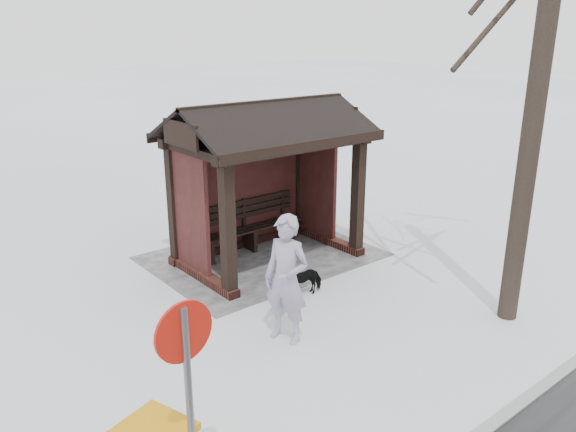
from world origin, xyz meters
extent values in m
plane|color=white|center=(0.00, 0.00, 0.00)|extent=(120.00, 120.00, 0.00)
cube|color=gray|center=(0.00, 5.50, 0.01)|extent=(120.00, 0.15, 0.06)
cube|color=#97979C|center=(0.00, -0.20, 0.01)|extent=(4.20, 3.20, 0.02)
cube|color=#371614|center=(0.00, -0.90, 0.08)|extent=(3.30, 0.22, 0.16)
cube|color=#371614|center=(-1.50, 0.00, 0.08)|extent=(0.22, 2.10, 0.16)
cube|color=#371614|center=(1.50, 0.00, 0.08)|extent=(0.22, 2.10, 0.16)
cube|color=black|center=(-1.50, 0.90, 1.15)|extent=(0.20, 0.20, 2.30)
cube|color=black|center=(1.50, 0.90, 1.15)|extent=(0.20, 0.20, 2.30)
cube|color=black|center=(-1.50, -0.90, 1.15)|extent=(0.20, 0.20, 2.30)
cube|color=black|center=(1.50, -0.90, 1.15)|extent=(0.20, 0.20, 2.30)
cube|color=black|center=(0.00, -0.90, 1.23)|extent=(2.80, 0.08, 2.14)
cube|color=black|center=(-1.50, -0.31, 1.23)|extent=(0.08, 1.17, 2.14)
cube|color=black|center=(1.50, -0.31, 1.23)|extent=(0.08, 1.17, 2.14)
cube|color=black|center=(0.00, 0.90, 2.36)|extent=(3.40, 0.20, 0.18)
cube|color=black|center=(0.00, -0.90, 2.36)|extent=(3.40, 0.20, 0.18)
cylinder|color=black|center=(-1.50, 4.20, 4.28)|extent=(0.29, 0.29, 8.55)
imported|color=#9A93AC|center=(1.61, 2.54, 0.94)|extent=(0.65, 0.80, 1.88)
imported|color=black|center=(0.46, 1.53, 0.28)|extent=(0.72, 0.47, 0.56)
cylinder|color=slate|center=(4.22, 4.45, 1.06)|extent=(0.06, 0.06, 2.12)
cylinder|color=red|center=(4.22, 4.43, 1.89)|extent=(0.55, 0.08, 0.55)
cylinder|color=white|center=(4.22, 4.41, 1.89)|extent=(0.43, 0.07, 0.42)
camera|label=1|loc=(6.13, 8.14, 4.24)|focal=35.00mm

